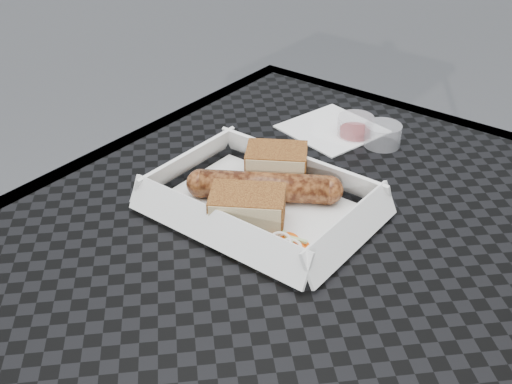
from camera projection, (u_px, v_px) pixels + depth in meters
patio_table at (346, 320)px, 0.69m from camera, size 0.80×0.80×0.74m
food_tray at (261, 209)px, 0.74m from camera, size 0.22×0.15×0.00m
bratwurst at (264, 187)px, 0.74m from camera, size 0.16×0.11×0.03m
bread_near at (276, 166)px, 0.77m from camera, size 0.09×0.08×0.05m
bread_far at (247, 209)px, 0.70m from camera, size 0.10×0.09×0.04m
veg_garnish at (291, 247)px, 0.67m from camera, size 0.03×0.03×0.00m
napkin at (332, 129)px, 0.91m from camera, size 0.14×0.14×0.00m
condiment_cup_sauce at (355, 127)px, 0.89m from camera, size 0.05×0.05×0.03m
condiment_cup_empty at (383, 135)px, 0.87m from camera, size 0.05×0.05×0.03m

